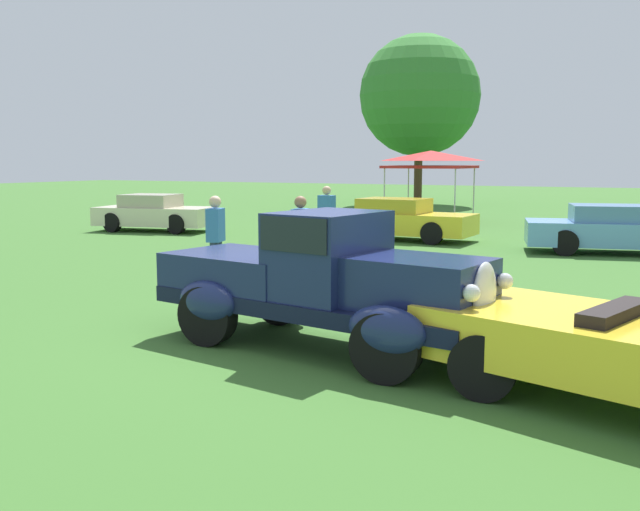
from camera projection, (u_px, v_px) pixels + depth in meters
name	position (u px, v px, depth m)	size (l,w,h in m)	color
ground_plane	(314.00, 344.00, 9.00)	(120.00, 120.00, 0.00)	#386628
feature_pickup_truck	(323.00, 279.00, 8.66)	(4.58, 2.37, 1.70)	black
show_car_cream	(154.00, 213.00, 23.50)	(4.09, 2.38, 1.22)	beige
show_car_yellow	(398.00, 220.00, 20.89)	(4.41, 1.87, 1.22)	yellow
show_car_skyblue	(618.00, 230.00, 17.73)	(4.79, 2.67, 1.22)	#669EDB
spectator_near_truck	(216.00, 239.00, 12.83)	(0.34, 0.45, 1.69)	#283351
spectator_between_cars	(301.00, 239.00, 12.73)	(0.31, 0.44, 1.69)	#7F7056
spectator_by_row	(327.00, 217.00, 17.82)	(0.42, 0.27, 1.69)	#383838
canopy_tent_left_field	(431.00, 158.00, 26.66)	(2.98, 2.98, 2.71)	#B7B7BC
treeline_far_left	(420.00, 96.00, 37.82)	(6.45, 6.45, 9.03)	#47331E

